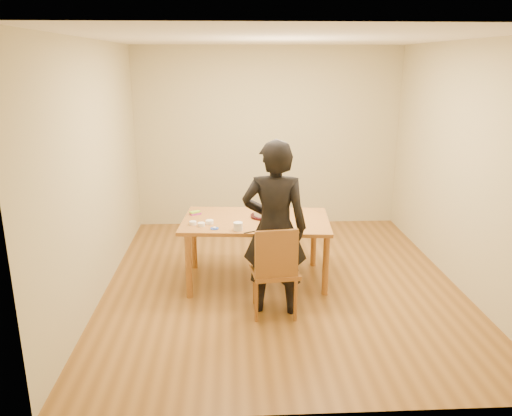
{
  "coord_description": "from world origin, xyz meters",
  "views": [
    {
      "loc": [
        -0.57,
        -5.29,
        2.48
      ],
      "look_at": [
        -0.29,
        0.04,
        0.9
      ],
      "focal_mm": 35.0,
      "sensor_mm": 36.0,
      "label": 1
    }
  ],
  "objects_px": {
    "dining_chair": "(275,271)",
    "cake_plate": "(264,216)",
    "cake": "(264,212)",
    "person": "(275,228)",
    "dining_table": "(256,221)"
  },
  "relations": [
    {
      "from": "person",
      "to": "dining_chair",
      "type": "bearing_deg",
      "value": 97.6
    },
    {
      "from": "dining_chair",
      "to": "cake_plate",
      "type": "relative_size",
      "value": 1.4
    },
    {
      "from": "dining_table",
      "to": "person",
      "type": "distance_m",
      "value": 0.76
    },
    {
      "from": "dining_chair",
      "to": "cake_plate",
      "type": "height_order",
      "value": "cake_plate"
    },
    {
      "from": "dining_table",
      "to": "cake_plate",
      "type": "xyz_separation_m",
      "value": [
        0.1,
        0.09,
        0.03
      ]
    },
    {
      "from": "cake",
      "to": "person",
      "type": "xyz_separation_m",
      "value": [
        0.05,
        -0.82,
        0.08
      ]
    },
    {
      "from": "dining_table",
      "to": "cake",
      "type": "bearing_deg",
      "value": 45.09
    },
    {
      "from": "dining_table",
      "to": "dining_chair",
      "type": "height_order",
      "value": "dining_table"
    },
    {
      "from": "dining_table",
      "to": "person",
      "type": "xyz_separation_m",
      "value": [
        0.15,
        -0.73,
        0.16
      ]
    },
    {
      "from": "cake_plate",
      "to": "cake",
      "type": "distance_m",
      "value": 0.05
    },
    {
      "from": "cake_plate",
      "to": "cake",
      "type": "relative_size",
      "value": 1.34
    },
    {
      "from": "dining_table",
      "to": "dining_chair",
      "type": "bearing_deg",
      "value": -74.1
    },
    {
      "from": "cake_plate",
      "to": "person",
      "type": "xyz_separation_m",
      "value": [
        0.05,
        -0.82,
        0.13
      ]
    },
    {
      "from": "dining_chair",
      "to": "cake",
      "type": "bearing_deg",
      "value": 86.58
    },
    {
      "from": "dining_table",
      "to": "cake_plate",
      "type": "distance_m",
      "value": 0.14
    }
  ]
}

